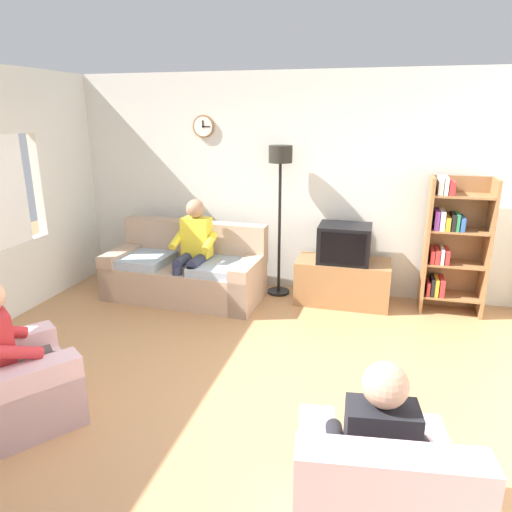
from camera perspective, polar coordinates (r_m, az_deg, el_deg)
name	(u,v)px	position (r m, az deg, el deg)	size (l,w,h in m)	color
ground_plane	(227,395)	(4.02, -3.48, -16.51)	(12.00, 12.00, 0.00)	#B27F51
back_wall_assembly	(292,184)	(6.00, 4.34, 8.64)	(6.20, 0.17, 2.70)	silver
couch	(186,272)	(5.92, -8.51, -1.98)	(1.94, 0.96, 0.90)	tan
tv_stand	(342,281)	(5.78, 10.43, -3.06)	(1.10, 0.56, 0.53)	olive
tv	(344,243)	(5.61, 10.67, 1.52)	(0.60, 0.49, 0.44)	black
bookshelf	(451,243)	(5.73, 22.59, 1.45)	(0.68, 0.36, 1.56)	olive
floor_lamp	(280,180)	(5.70, 2.94, 9.23)	(0.28, 0.28, 1.85)	black
armchair_near_window	(4,388)	(4.01, -28.25, -13.95)	(1.16, 1.18, 0.90)	beige
armchair_near_bookshelf	(374,510)	(2.77, 14.11, -27.65)	(0.91, 0.98, 0.90)	beige
person_on_couch	(193,246)	(5.64, -7.60, 1.23)	(0.52, 0.55, 1.24)	yellow
person_in_left_armchair	(11,346)	(3.88, -27.60, -9.63)	(0.62, 0.64, 1.12)	red
person_in_right_armchair	(377,446)	(2.63, 14.41, -21.38)	(0.55, 0.57, 1.12)	black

